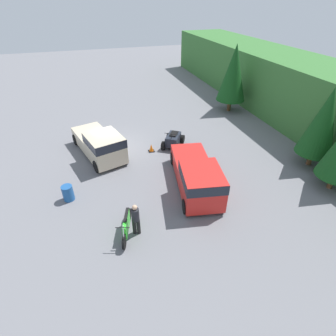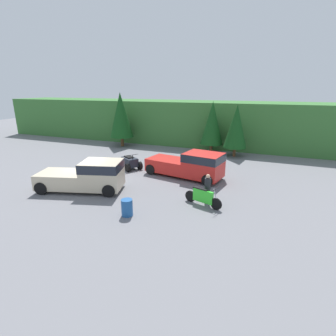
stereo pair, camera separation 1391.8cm
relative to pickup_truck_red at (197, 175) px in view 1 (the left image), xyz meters
The scene contains 11 objects.
ground_plane 7.37m from the pickup_truck_red, 148.77° to the right, with size 80.00×80.00×0.00m, color slate.
hillside_backdrop 13.79m from the pickup_truck_red, 117.08° to the left, with size 44.00×6.00×4.79m.
tree_left 12.91m from the pickup_truck_red, 143.55° to the left, with size 2.56×2.56×5.83m.
tree_mid_left 8.26m from the pickup_truck_red, 92.10° to the left, with size 2.22×2.22×5.04m.
pickup_truck_red is the anchor object (origin of this frame).
pickup_truck_second 7.10m from the pickup_truck_red, 138.31° to the right, with size 5.63×3.42×1.93m.
dirt_bike 4.76m from the pickup_truck_red, 65.14° to the right, with size 2.23×0.94×1.19m.
quad_atv 5.25m from the pickup_truck_red, behind, with size 2.35×2.16×1.27m.
rider_person 4.41m from the pickup_truck_red, 61.19° to the right, with size 0.45×0.45×1.71m.
traffic_cone 5.21m from the pickup_truck_red, 164.94° to the right, with size 0.42×0.42×0.55m.
steel_barrel 7.02m from the pickup_truck_red, 100.83° to the right, with size 0.58×0.58×0.88m.
Camera 1 is at (16.86, -1.22, 9.37)m, focal length 28.00 mm.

